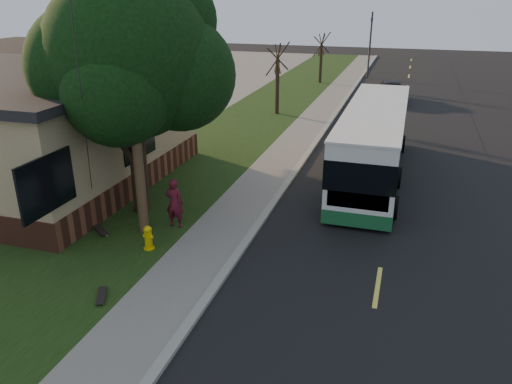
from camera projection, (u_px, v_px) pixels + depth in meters
ground at (232, 264)px, 14.01m from camera, size 120.00×120.00×0.00m
road at (395, 166)px, 21.78m from camera, size 8.00×80.00×0.01m
curb at (306, 157)px, 22.85m from camera, size 0.25×80.00×0.12m
sidewalk at (284, 155)px, 23.13m from camera, size 2.00×80.00×0.08m
grass_verge at (214, 149)px, 24.09m from camera, size 5.00×80.00×0.07m
building_lot at (41, 133)px, 26.83m from camera, size 15.00×80.00×0.04m
fire_hydrant at (148, 238)px, 14.56m from camera, size 0.32×0.32×0.74m
utility_pole at (131, 86)px, 14.06m from camera, size 2.86×3.21×9.07m
leafy_tree at (132, 58)px, 15.57m from camera, size 6.30×6.00×7.80m
bare_tree_near at (277, 80)px, 30.11m from camera, size 1.38×1.21×4.31m
bare_tree_far at (321, 58)px, 40.66m from camera, size 1.38×1.21×4.03m
traffic_signal at (370, 41)px, 42.82m from camera, size 0.18×0.22×5.50m
transit_bus at (373, 141)px, 19.99m from camera, size 2.46×10.65×2.89m
skateboarder at (175, 203)px, 15.79m from camera, size 0.61×0.41×1.63m
skateboard_main at (101, 296)px, 12.33m from camera, size 0.55×0.80×0.08m
skateboard_spare at (101, 230)px, 15.69m from camera, size 0.86×0.71×0.08m
dumpster at (44, 170)px, 19.11m from camera, size 1.80×1.52×1.44m
distant_car at (391, 91)px, 34.29m from camera, size 2.26×4.55×1.49m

